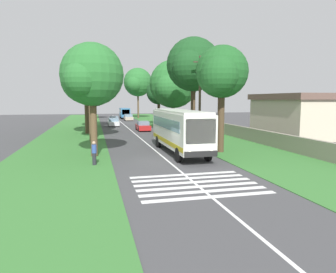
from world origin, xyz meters
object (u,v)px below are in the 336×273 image
object	(u,v)px
roadside_tree_right_3	(172,85)
trailing_car_2	(114,120)
roadside_tree_left_2	(93,88)
roadside_building	(295,115)
roadside_tree_right_1	(192,66)
roadside_tree_right_4	(158,93)
roadside_tree_right_0	(221,74)
trailing_car_3	(128,118)
roadside_tree_left_1	(88,68)
trailing_car_0	(143,126)
utility_pole	(200,100)
roadside_tree_left_4	(91,76)
roadside_tree_left_0	(85,80)
trailing_minibus_0	(125,112)
coach_bus	(179,128)
roadside_tree_left_3	(92,86)
roadside_tree_right_2	(137,83)
trailing_car_1	(113,122)
pedestrian	(94,153)

from	to	relation	value
roadside_tree_right_3	trailing_car_2	bearing A→B (deg)	25.94
roadside_tree_left_2	roadside_building	size ratio (longest dim) A/B	0.88
roadside_tree_right_1	roadside_tree_right_4	world-z (taller)	roadside_tree_right_1
trailing_car_2	roadside_tree_right_0	distance (m)	36.62
trailing_car_3	roadside_tree_left_1	world-z (taller)	roadside_tree_left_1
trailing_car_0	roadside_tree_left_2	distance (m)	12.41
utility_pole	roadside_tree_left_4	bearing A→B (deg)	108.00
roadside_tree_left_0	roadside_tree_right_0	xyz separation A→B (m)	(-17.99, -11.73, -0.34)
trailing_car_0	trailing_minibus_0	bearing A→B (deg)	-0.42
roadside_tree_left_2	roadside_tree_left_4	bearing A→B (deg)	179.92
coach_bus	trailing_minibus_0	distance (m)	49.88
roadside_tree_left_1	roadside_tree_left_2	size ratio (longest dim) A/B	1.08
roadside_tree_left_4	roadside_tree_right_1	xyz separation A→B (m)	(7.80, -10.95, 1.84)
trailing_car_2	roadside_tree_right_0	size ratio (longest dim) A/B	0.47
trailing_car_3	roadside_tree_left_0	bearing A→B (deg)	161.37
coach_bus	roadside_tree_left_2	distance (m)	29.31
roadside_tree_left_3	roadside_tree_right_2	distance (m)	10.87
trailing_car_3	roadside_tree_left_3	size ratio (longest dim) A/B	0.41
trailing_car_3	coach_bus	bearing A→B (deg)	179.70
roadside_tree_left_2	utility_pole	size ratio (longest dim) A/B	1.12
roadside_tree_left_0	roadside_tree_left_2	xyz separation A→B (m)	(10.67, -0.98, -0.67)
roadside_tree_right_1	roadside_tree_right_2	world-z (taller)	roadside_tree_right_2
trailing_car_3	roadside_tree_left_4	world-z (taller)	roadside_tree_left_4
trailing_car_1	roadside_tree_right_1	xyz separation A→B (m)	(-20.81, -7.52, 7.65)
roadside_tree_right_1	roadside_tree_right_3	world-z (taller)	roadside_tree_right_1
trailing_car_1	roadside_tree_right_4	world-z (taller)	roadside_tree_right_4
roadside_tree_left_2	roadside_tree_left_3	size ratio (longest dim) A/B	0.94
roadside_tree_left_4	pedestrian	size ratio (longest dim) A/B	5.38
roadside_tree_left_2	roadside_tree_left_3	world-z (taller)	roadside_tree_left_3
trailing_car_2	roadside_tree_left_1	world-z (taller)	roadside_tree_left_1
trailing_car_0	coach_bus	bearing A→B (deg)	-179.74
roadside_building	coach_bus	bearing A→B (deg)	114.75
roadside_tree_right_0	utility_pole	distance (m)	4.73
roadside_building	roadside_tree_right_4	bearing A→B (deg)	31.07
trailing_car_2	roadside_tree_right_3	world-z (taller)	roadside_tree_right_3
coach_bus	roadside_tree_left_2	bearing A→B (deg)	14.53
trailing_minibus_0	roadside_tree_right_0	xyz separation A→B (m)	(-50.49, -3.35, 5.29)
roadside_tree_right_3	roadside_building	bearing A→B (deg)	-130.45
trailing_car_2	pedestrian	distance (m)	38.56
roadside_tree_right_2	pedestrian	world-z (taller)	roadside_tree_right_2
roadside_tree_left_0	trailing_car_1	bearing A→B (deg)	-20.97
trailing_car_0	roadside_tree_right_3	xyz separation A→B (m)	(-0.77, -4.33, 6.07)
trailing_car_1	roadside_tree_right_1	distance (m)	23.42
roadside_tree_right_1	roadside_tree_right_3	distance (m)	11.19
trailing_car_2	roadside_tree_left_2	xyz separation A→B (m)	(-6.77, 3.83, 5.85)
trailing_car_0	trailing_minibus_0	distance (m)	30.10
trailing_car_2	trailing_car_3	world-z (taller)	same
roadside_tree_right_0	trailing_minibus_0	bearing A→B (deg)	3.80
trailing_car_3	roadside_tree_left_1	bearing A→B (deg)	166.45
trailing_car_2	roadside_tree_right_2	world-z (taller)	roadside_tree_right_2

